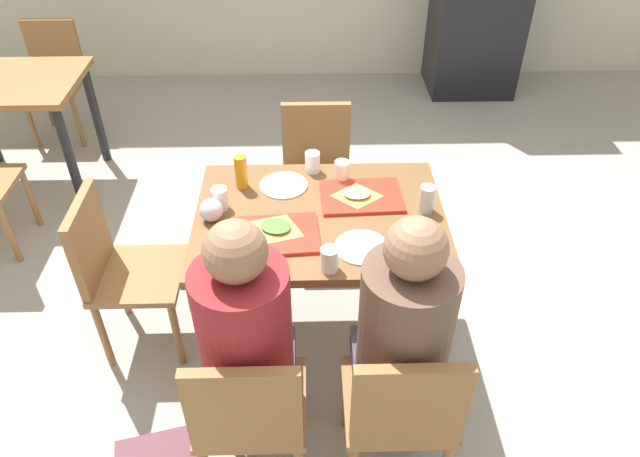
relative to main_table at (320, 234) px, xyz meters
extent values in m
cube|color=#9E998E|center=(0.00, 0.00, -0.66)|extent=(10.00, 10.00, 0.02)
cube|color=brown|center=(0.00, 0.00, 0.09)|extent=(1.08, 0.81, 0.04)
cylinder|color=black|center=(-0.48, -0.35, -0.29)|extent=(0.06, 0.06, 0.71)
cylinder|color=black|center=(0.48, -0.35, -0.29)|extent=(0.06, 0.06, 0.71)
cylinder|color=black|center=(-0.48, 0.35, -0.29)|extent=(0.06, 0.06, 0.71)
cylinder|color=black|center=(0.48, 0.35, -0.29)|extent=(0.06, 0.06, 0.71)
cube|color=olive|center=(-0.27, -0.71, -0.23)|extent=(0.40, 0.40, 0.03)
cube|color=olive|center=(-0.27, -0.89, -0.01)|extent=(0.38, 0.04, 0.40)
cylinder|color=olive|center=(-0.44, -0.54, -0.45)|extent=(0.04, 0.04, 0.40)
cylinder|color=olive|center=(-0.10, -0.54, -0.45)|extent=(0.04, 0.04, 0.40)
cube|color=olive|center=(0.27, -0.71, -0.23)|extent=(0.40, 0.40, 0.03)
cube|color=olive|center=(0.27, -0.89, -0.01)|extent=(0.38, 0.04, 0.40)
cylinder|color=olive|center=(0.10, -0.54, -0.45)|extent=(0.04, 0.04, 0.40)
cylinder|color=olive|center=(0.44, -0.54, -0.45)|extent=(0.04, 0.04, 0.40)
cube|color=olive|center=(0.00, 0.71, -0.23)|extent=(0.40, 0.40, 0.03)
cube|color=olive|center=(0.00, 0.89, -0.01)|extent=(0.38, 0.04, 0.40)
cylinder|color=olive|center=(0.17, 0.54, -0.45)|extent=(0.04, 0.04, 0.40)
cylinder|color=olive|center=(-0.17, 0.54, -0.45)|extent=(0.04, 0.04, 0.40)
cylinder|color=olive|center=(0.17, 0.88, -0.45)|extent=(0.04, 0.04, 0.40)
cylinder|color=olive|center=(-0.17, 0.88, -0.45)|extent=(0.04, 0.04, 0.40)
cube|color=olive|center=(-0.84, 0.00, -0.23)|extent=(0.40, 0.40, 0.03)
cube|color=olive|center=(-1.02, 0.00, -0.01)|extent=(0.04, 0.38, 0.40)
cylinder|color=olive|center=(-0.67, 0.17, -0.45)|extent=(0.04, 0.04, 0.40)
cylinder|color=olive|center=(-0.67, -0.17, -0.45)|extent=(0.04, 0.04, 0.40)
cylinder|color=olive|center=(-1.01, 0.17, -0.45)|extent=(0.04, 0.04, 0.40)
cylinder|color=olive|center=(-1.01, -0.17, -0.45)|extent=(0.04, 0.04, 0.40)
cylinder|color=#383842|center=(-0.35, -0.48, -0.43)|extent=(0.10, 0.10, 0.43)
cylinder|color=#383842|center=(-0.19, -0.48, -0.43)|extent=(0.10, 0.10, 0.43)
cube|color=#383842|center=(-0.27, -0.58, -0.16)|extent=(0.32, 0.28, 0.10)
cylinder|color=maroon|center=(-0.27, -0.69, 0.15)|extent=(0.32, 0.32, 0.52)
sphere|color=#8C664C|center=(-0.27, -0.69, 0.50)|extent=(0.20, 0.20, 0.20)
cylinder|color=#383842|center=(0.19, -0.48, -0.43)|extent=(0.10, 0.10, 0.43)
cylinder|color=#383842|center=(0.35, -0.48, -0.43)|extent=(0.10, 0.10, 0.43)
cube|color=#383842|center=(0.27, -0.58, -0.16)|extent=(0.32, 0.28, 0.10)
cylinder|color=brown|center=(0.27, -0.69, 0.15)|extent=(0.32, 0.32, 0.52)
sphere|color=#8C664C|center=(0.27, -0.69, 0.50)|extent=(0.20, 0.20, 0.20)
cube|color=red|center=(-0.19, -0.14, 0.11)|extent=(0.38, 0.29, 0.02)
cube|color=red|center=(0.19, 0.12, 0.11)|extent=(0.37, 0.28, 0.02)
cylinder|color=white|center=(-0.16, 0.22, 0.11)|extent=(0.22, 0.22, 0.01)
cylinder|color=white|center=(0.16, -0.22, 0.11)|extent=(0.22, 0.22, 0.01)
pyramid|color=tan|center=(-0.19, -0.11, 0.13)|extent=(0.23, 0.21, 0.01)
ellipsoid|color=#4C7233|center=(-0.19, -0.11, 0.14)|extent=(0.16, 0.15, 0.01)
pyramid|color=#C68C47|center=(0.17, 0.12, 0.13)|extent=(0.18, 0.15, 0.01)
ellipsoid|color=#D8C67F|center=(0.17, 0.12, 0.14)|extent=(0.12, 0.10, 0.01)
cylinder|color=white|center=(-0.03, 0.35, 0.16)|extent=(0.07, 0.07, 0.10)
cylinder|color=white|center=(0.03, -0.35, 0.16)|extent=(0.07, 0.07, 0.10)
cylinder|color=white|center=(-0.43, 0.06, 0.16)|extent=(0.07, 0.07, 0.10)
cylinder|color=white|center=(0.11, 0.26, 0.16)|extent=(0.07, 0.07, 0.10)
cylinder|color=#B7BCC6|center=(0.46, 0.02, 0.17)|extent=(0.07, 0.07, 0.12)
cylinder|color=orange|center=(-0.35, 0.22, 0.19)|extent=(0.06, 0.06, 0.16)
sphere|color=silver|center=(-0.46, -0.02, 0.16)|extent=(0.10, 0.10, 0.10)
cube|color=olive|center=(-1.90, 1.41, 0.09)|extent=(0.90, 0.70, 0.04)
cylinder|color=black|center=(-1.51, 1.12, -0.29)|extent=(0.06, 0.06, 0.71)
cylinder|color=black|center=(-1.51, 1.70, -0.29)|extent=(0.06, 0.06, 0.71)
cylinder|color=olive|center=(-1.73, 0.93, -0.45)|extent=(0.04, 0.04, 0.40)
cylinder|color=olive|center=(-1.73, 0.59, -0.45)|extent=(0.04, 0.04, 0.40)
cube|color=olive|center=(-1.90, 2.06, -0.23)|extent=(0.40, 0.40, 0.03)
cube|color=olive|center=(-1.90, 2.24, -0.01)|extent=(0.38, 0.04, 0.40)
cylinder|color=olive|center=(-1.73, 1.89, -0.45)|extent=(0.04, 0.04, 0.40)
cylinder|color=olive|center=(-2.07, 1.89, -0.45)|extent=(0.04, 0.04, 0.40)
cylinder|color=olive|center=(-1.73, 2.23, -0.45)|extent=(0.04, 0.04, 0.40)
cylinder|color=olive|center=(-2.07, 2.23, -0.45)|extent=(0.04, 0.04, 0.40)
camera|label=1|loc=(-0.05, -2.01, 1.64)|focal=33.07mm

